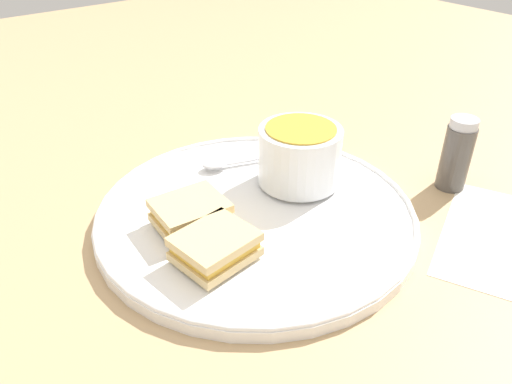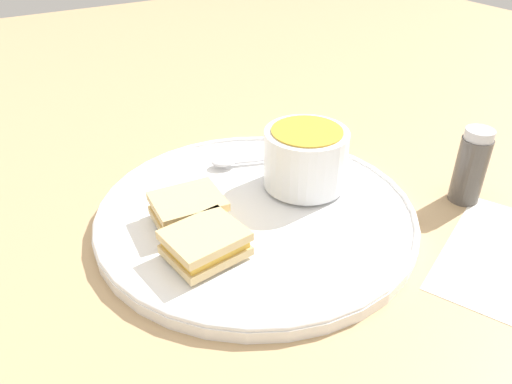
# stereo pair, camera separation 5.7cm
# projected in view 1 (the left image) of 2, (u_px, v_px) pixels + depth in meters

# --- Properties ---
(ground_plane) EXTENTS (2.40, 2.40, 0.00)m
(ground_plane) POSITION_uv_depth(u_px,v_px,m) (256.00, 219.00, 0.59)
(ground_plane) COLOR tan
(plate) EXTENTS (0.37, 0.37, 0.02)m
(plate) POSITION_uv_depth(u_px,v_px,m) (256.00, 213.00, 0.59)
(plate) COLOR white
(plate) RESTS_ON ground_plane
(soup_bowl) EXTENTS (0.10, 0.10, 0.07)m
(soup_bowl) POSITION_uv_depth(u_px,v_px,m) (300.00, 155.00, 0.61)
(soup_bowl) COLOR white
(soup_bowl) RESTS_ON plate
(spoon) EXTENTS (0.13, 0.06, 0.01)m
(spoon) POSITION_uv_depth(u_px,v_px,m) (223.00, 163.00, 0.66)
(spoon) COLOR silver
(spoon) RESTS_ON plate
(sandwich_half_near) EXTENTS (0.08, 0.07, 0.03)m
(sandwich_half_near) POSITION_uv_depth(u_px,v_px,m) (190.00, 213.00, 0.55)
(sandwich_half_near) COLOR #DBBC7F
(sandwich_half_near) RESTS_ON plate
(sandwich_half_far) EXTENTS (0.08, 0.07, 0.03)m
(sandwich_half_far) POSITION_uv_depth(u_px,v_px,m) (215.00, 246.00, 0.50)
(sandwich_half_far) COLOR #DBBC7F
(sandwich_half_far) RESTS_ON plate
(salt_shaker) EXTENTS (0.04, 0.04, 0.10)m
(salt_shaker) POSITION_uv_depth(u_px,v_px,m) (457.00, 154.00, 0.63)
(salt_shaker) COLOR #4C4742
(salt_shaker) RESTS_ON ground_plane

